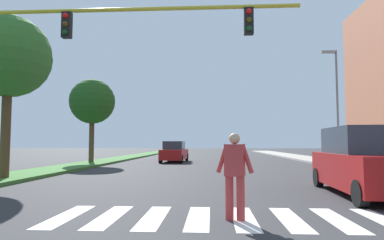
# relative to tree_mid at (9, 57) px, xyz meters

# --- Properties ---
(ground_plane) EXTENTS (140.00, 140.00, 0.00)m
(ground_plane) POSITION_rel_tree_mid_xyz_m (8.29, 17.70, -4.94)
(ground_plane) COLOR #2D2D30
(crosswalk) EXTENTS (6.75, 2.20, 0.01)m
(crosswalk) POSITION_rel_tree_mid_xyz_m (8.29, -5.88, -4.94)
(crosswalk) COLOR silver
(crosswalk) RESTS_ON ground_plane
(median_strip) EXTENTS (2.48, 64.00, 0.15)m
(median_strip) POSITION_rel_tree_mid_xyz_m (-0.26, 15.70, -4.86)
(median_strip) COLOR #386B2D
(median_strip) RESTS_ON ground_plane
(tree_mid) EXTENTS (3.30, 3.30, 6.48)m
(tree_mid) POSITION_rel_tree_mid_xyz_m (0.00, 0.00, 0.00)
(tree_mid) COLOR #4C3823
(tree_mid) RESTS_ON median_strip
(tree_far) EXTENTS (3.27, 3.27, 6.02)m
(tree_far) POSITION_rel_tree_mid_xyz_m (-0.56, 10.94, -0.44)
(tree_far) COLOR #4C3823
(tree_far) RESTS_ON median_strip
(sidewalk_right) EXTENTS (3.00, 64.00, 0.15)m
(sidewalk_right) POSITION_rel_tree_mid_xyz_m (16.88, 15.70, -4.86)
(sidewalk_right) COLOR #9E9991
(sidewalk_right) RESTS_ON ground_plane
(traffic_light_gantry) EXTENTS (10.14, 0.30, 6.00)m
(traffic_light_gantry) POSITION_rel_tree_mid_xyz_m (3.74, -2.93, -0.53)
(traffic_light_gantry) COLOR gold
(traffic_light_gantry) RESTS_ON median_strip
(street_lamp_right) EXTENTS (1.02, 0.24, 7.50)m
(street_lamp_right) POSITION_rel_tree_mid_xyz_m (16.29, 9.54, -0.34)
(street_lamp_right) COLOR slate
(street_lamp_right) RESTS_ON sidewalk_right
(pedestrian_performer) EXTENTS (0.74, 0.33, 1.69)m
(pedestrian_performer) POSITION_rel_tree_mid_xyz_m (8.56, -6.04, -4.01)
(pedestrian_performer) COLOR #B23333
(pedestrian_performer) RESTS_ON ground_plane
(suv_crossing) EXTENTS (2.20, 4.70, 1.97)m
(suv_crossing) POSITION_rel_tree_mid_xyz_m (12.54, -2.72, -4.01)
(suv_crossing) COLOR maroon
(suv_crossing) RESTS_ON ground_plane
(sedan_midblock) EXTENTS (1.93, 4.62, 1.64)m
(sedan_midblock) POSITION_rel_tree_mid_xyz_m (5.16, 13.76, -4.17)
(sedan_midblock) COLOR maroon
(sedan_midblock) RESTS_ON ground_plane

